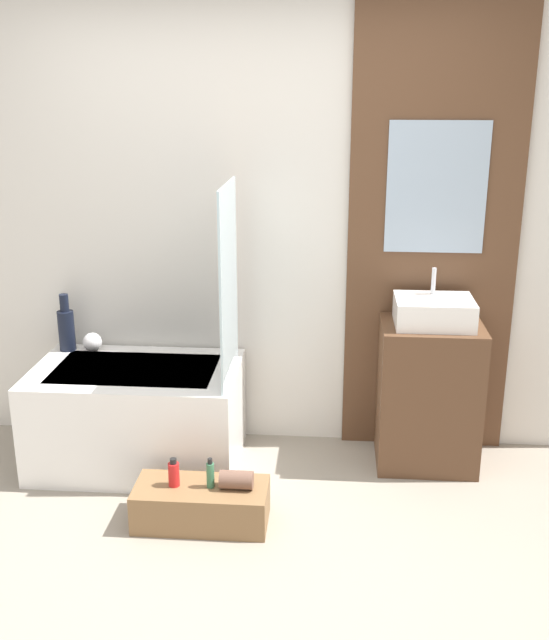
# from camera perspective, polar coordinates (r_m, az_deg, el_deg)

# --- Properties ---
(ground_plane) EXTENTS (12.00, 12.00, 0.00)m
(ground_plane) POSITION_cam_1_polar(r_m,az_deg,el_deg) (3.33, -4.23, -20.66)
(ground_plane) COLOR gray
(wall_tiled_back) EXTENTS (4.20, 0.06, 2.60)m
(wall_tiled_back) POSITION_cam_1_polar(r_m,az_deg,el_deg) (4.25, -1.39, 7.37)
(wall_tiled_back) COLOR silver
(wall_tiled_back) RESTS_ON ground_plane
(wall_wood_accent) EXTENTS (0.93, 0.04, 2.60)m
(wall_wood_accent) POSITION_cam_1_polar(r_m,az_deg,el_deg) (4.20, 12.03, 7.06)
(wall_wood_accent) COLOR brown
(wall_wood_accent) RESTS_ON ground_plane
(bathtub) EXTENTS (1.13, 0.72, 0.56)m
(bathtub) POSITION_cam_1_polar(r_m,az_deg,el_deg) (4.28, -10.37, -7.14)
(bathtub) COLOR white
(bathtub) RESTS_ON ground_plane
(glass_shower_screen) EXTENTS (0.01, 0.57, 1.02)m
(glass_shower_screen) POSITION_cam_1_polar(r_m,az_deg,el_deg) (3.86, -3.53, 2.82)
(glass_shower_screen) COLOR silver
(glass_shower_screen) RESTS_ON bathtub
(wooden_step_bench) EXTENTS (0.65, 0.30, 0.20)m
(wooden_step_bench) POSITION_cam_1_polar(r_m,az_deg,el_deg) (3.77, -5.59, -13.81)
(wooden_step_bench) COLOR olive
(wooden_step_bench) RESTS_ON ground_plane
(vanity_cabinet) EXTENTS (0.54, 0.43, 0.82)m
(vanity_cabinet) POSITION_cam_1_polar(r_m,az_deg,el_deg) (4.24, 11.63, -5.62)
(vanity_cabinet) COLOR brown
(vanity_cabinet) RESTS_ON ground_plane
(sink) EXTENTS (0.41, 0.33, 0.29)m
(sink) POSITION_cam_1_polar(r_m,az_deg,el_deg) (4.08, 12.04, 0.63)
(sink) COLOR white
(sink) RESTS_ON vanity_cabinet
(vase_tall_dark) EXTENTS (0.09, 0.09, 0.34)m
(vase_tall_dark) POSITION_cam_1_polar(r_m,az_deg,el_deg) (4.50, -15.58, -0.55)
(vase_tall_dark) COLOR black
(vase_tall_dark) RESTS_ON bathtub
(vase_round_light) EXTENTS (0.11, 0.11, 0.11)m
(vase_round_light) POSITION_cam_1_polar(r_m,az_deg,el_deg) (4.47, -13.70, -1.64)
(vase_round_light) COLOR white
(vase_round_light) RESTS_ON bathtub
(bottle_soap_primary) EXTENTS (0.05, 0.05, 0.14)m
(bottle_soap_primary) POSITION_cam_1_polar(r_m,az_deg,el_deg) (3.71, -7.68, -11.52)
(bottle_soap_primary) COLOR red
(bottle_soap_primary) RESTS_ON wooden_step_bench
(bottle_soap_secondary) EXTENTS (0.04, 0.04, 0.15)m
(bottle_soap_secondary) POSITION_cam_1_polar(r_m,az_deg,el_deg) (3.67, -4.91, -11.64)
(bottle_soap_secondary) COLOR #38704C
(bottle_soap_secondary) RESTS_ON wooden_step_bench
(towel_roll) EXTENTS (0.16, 0.09, 0.09)m
(towel_roll) POSITION_cam_1_polar(r_m,az_deg,el_deg) (3.67, -2.86, -12.06)
(towel_roll) COLOR brown
(towel_roll) RESTS_ON wooden_step_bench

